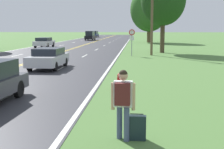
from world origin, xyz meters
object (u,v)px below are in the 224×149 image
Objects in this scene: traffic_sign at (132,36)px; tree_mid_treeline at (163,0)px; fire_hydrant at (120,81)px; car_silver_sedan_approaching at (48,58)px; car_dark_blue_van_receding at (94,34)px; hitchhiker_person at (123,98)px; car_white_sedan_mid_near at (44,42)px; car_black_van_mid_far at (90,36)px; tree_behind_sign at (149,10)px; suitcase at (137,128)px.

tree_mid_treeline is at bearing 52.51° from traffic_sign.
car_silver_sedan_approaching is at bearing 127.50° from fire_hydrant.
traffic_sign is at bearing -166.63° from car_dark_blue_van_receding.
hitchhiker_person reaches higher than car_white_sedan_mid_near.
traffic_sign reaches higher than hitchhiker_person.
traffic_sign reaches higher than car_white_sedan_mid_near.
car_white_sedan_mid_near is (-6.95, 22.10, 0.02)m from car_silver_sedan_approaching.
tree_mid_treeline is at bearing -117.10° from car_white_sedan_mid_near.
car_black_van_mid_far is (-9.55, 54.60, 0.66)m from fire_hydrant.
traffic_sign is 0.25× the size of tree_behind_sign.
tree_behind_sign is at bearing 86.37° from fire_hydrant.
car_black_van_mid_far reaches higher than car_dark_blue_van_receding.
car_black_van_mid_far is at bearing 11.88° from hitchhiker_person.
car_black_van_mid_far is at bearing 110.98° from tree_mid_treeline.
car_white_sedan_mid_near is at bearing 135.17° from traffic_sign.
suitcase is 61.69m from car_black_van_mid_far.
car_dark_blue_van_receding reaches higher than fire_hydrant.
hitchhiker_person is 0.38× the size of car_white_sedan_mid_near.
car_black_van_mid_far is (-9.96, 60.87, -0.01)m from hitchhiker_person.
tree_behind_sign is at bearing -42.05° from car_white_sedan_mid_near.
traffic_sign is 6.45m from tree_mid_treeline.
hitchhiker_person is 0.66× the size of traffic_sign.
car_dark_blue_van_receding is at bearing 11.10° from suitcase.
suitcase is at bearing -95.70° from tree_mid_treeline.
hitchhiker_person reaches higher than car_silver_sedan_approaching.
car_dark_blue_van_receding is (-12.51, 83.53, 0.65)m from suitcase.
fire_hydrant is at bearing 38.31° from car_silver_sedan_approaching.
traffic_sign reaches higher than car_dark_blue_van_receding.
traffic_sign is (-0.53, 22.78, 1.62)m from suitcase.
car_black_van_mid_far reaches higher than car_white_sedan_mid_near.
tree_behind_sign reaches higher than suitcase.
tree_behind_sign is 24.39m from tree_mid_treeline.
suitcase is 0.13× the size of car_dark_blue_van_receding.
traffic_sign is at bearing 3.91° from suitcase.
suitcase is 27.62m from tree_mid_treeline.
car_silver_sedan_approaching is 23.17m from car_white_sedan_mid_near.
tree_mid_treeline is 58.75m from car_dark_blue_van_receding.
traffic_sign is 0.57× the size of car_white_sedan_mid_near.
tree_behind_sign is at bearing 169.15° from car_silver_sedan_approaching.
traffic_sign is 17.30m from car_white_sedan_mid_near.
suitcase is at bearing -169.27° from car_dark_blue_van_receding.
traffic_sign reaches higher than fire_hydrant.
hitchhiker_person is at bearing -160.26° from car_white_sedan_mid_near.
tree_mid_treeline is (3.43, 20.76, 5.24)m from fire_hydrant.
car_white_sedan_mid_near is (-12.03, 28.72, 0.36)m from fire_hydrant.
car_silver_sedan_approaching is at bearing -172.38° from car_dark_blue_van_receding.
fire_hydrant is at bearing -157.10° from car_white_sedan_mid_near.
hitchhiker_person is 0.34× the size of car_dark_blue_van_receding.
car_dark_blue_van_receding reaches higher than car_white_sedan_mid_near.
car_black_van_mid_far is at bearing -172.21° from car_dark_blue_van_receding.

